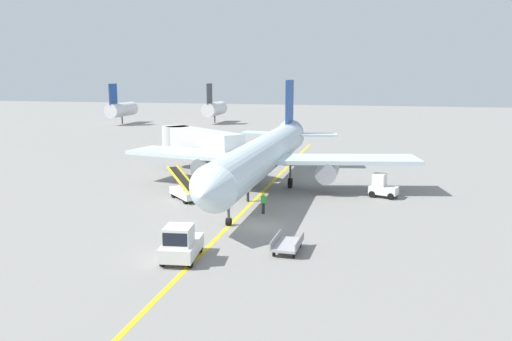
# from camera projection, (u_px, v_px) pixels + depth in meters

# --- Properties ---
(ground_plane) EXTENTS (300.00, 300.00, 0.00)m
(ground_plane) POSITION_uv_depth(u_px,v_px,m) (256.00, 226.00, 37.28)
(ground_plane) COLOR gray
(taxi_line_yellow) EXTENTS (0.57, 80.00, 0.01)m
(taxi_line_yellow) POSITION_uv_depth(u_px,v_px,m) (247.00, 208.00, 42.49)
(taxi_line_yellow) COLOR yellow
(taxi_line_yellow) RESTS_ON ground
(airliner) EXTENTS (28.61, 35.21, 10.10)m
(airliner) POSITION_uv_depth(u_px,v_px,m) (265.00, 154.00, 48.40)
(airliner) COLOR silver
(airliner) RESTS_ON ground
(jet_bridge) EXTENTS (11.55, 9.92, 4.85)m
(jet_bridge) POSITION_uv_depth(u_px,v_px,m) (196.00, 141.00, 56.94)
(jet_bridge) COLOR beige
(jet_bridge) RESTS_ON ground
(pushback_tug) EXTENTS (2.31, 3.80, 2.20)m
(pushback_tug) POSITION_uv_depth(u_px,v_px,m) (181.00, 244.00, 30.29)
(pushback_tug) COLOR silver
(pushback_tug) RESTS_ON ground
(baggage_tug_near_wing) EXTENTS (2.68, 1.97, 2.10)m
(baggage_tug_near_wing) POSITION_uv_depth(u_px,v_px,m) (382.00, 187.00, 45.94)
(baggage_tug_near_wing) COLOR silver
(baggage_tug_near_wing) RESTS_ON ground
(belt_loader_forward_hold) EXTENTS (4.37, 4.47, 2.59)m
(belt_loader_forward_hold) POSITION_uv_depth(u_px,v_px,m) (185.00, 191.00, 45.18)
(belt_loader_forward_hold) COLOR silver
(belt_loader_forward_hold) RESTS_ON ground
(baggage_cart_loaded) EXTENTS (1.67, 3.79, 0.94)m
(baggage_cart_loaded) POSITION_uv_depth(u_px,v_px,m) (287.00, 244.00, 31.92)
(baggage_cart_loaded) COLOR #A5A5A8
(baggage_cart_loaded) RESTS_ON ground
(ground_crew_marshaller) EXTENTS (0.36, 0.24, 1.70)m
(ground_crew_marshaller) POSITION_uv_depth(u_px,v_px,m) (248.00, 191.00, 44.39)
(ground_crew_marshaller) COLOR #26262D
(ground_crew_marshaller) RESTS_ON ground
(ground_crew_wing_walker) EXTENTS (0.36, 0.24, 1.70)m
(ground_crew_wing_walker) POSITION_uv_depth(u_px,v_px,m) (263.00, 202.00, 40.51)
(ground_crew_wing_walker) COLOR #26262D
(ground_crew_wing_walker) RESTS_ON ground
(safety_cone_nose_left) EXTENTS (0.36, 0.36, 0.44)m
(safety_cone_nose_left) POSITION_uv_depth(u_px,v_px,m) (179.00, 235.00, 34.48)
(safety_cone_nose_left) COLOR orange
(safety_cone_nose_left) RESTS_ON ground
(safety_cone_nose_right) EXTENTS (0.36, 0.36, 0.44)m
(safety_cone_nose_right) POSITION_uv_depth(u_px,v_px,m) (369.00, 189.00, 48.35)
(safety_cone_nose_right) COLOR orange
(safety_cone_nose_right) RESTS_ON ground
(distant_aircraft_far_left) EXTENTS (3.00, 10.10, 8.80)m
(distant_aircraft_far_left) POSITION_uv_depth(u_px,v_px,m) (121.00, 109.00, 113.41)
(distant_aircraft_far_left) COLOR silver
(distant_aircraft_far_left) RESTS_ON ground
(distant_aircraft_mid_left) EXTENTS (3.00, 10.10, 8.80)m
(distant_aircraft_mid_left) POSITION_uv_depth(u_px,v_px,m) (214.00, 109.00, 115.56)
(distant_aircraft_mid_left) COLOR silver
(distant_aircraft_mid_left) RESTS_ON ground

